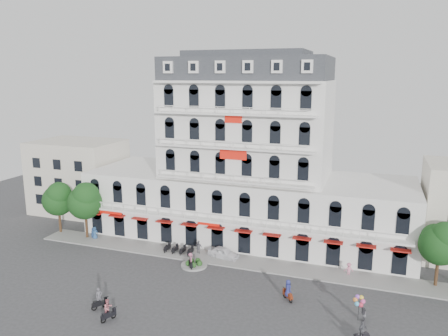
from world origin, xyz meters
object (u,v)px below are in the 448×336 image
rider_northeast (362,333)px  balloon_vendor (361,309)px  rider_west (99,299)px  rider_east (288,290)px  rider_southwest (108,309)px  rider_center (191,261)px  parked_car (224,253)px

rider_northeast → balloon_vendor: bearing=-129.5°
balloon_vendor → rider_west: bearing=-165.8°
rider_east → balloon_vendor: 7.44m
rider_east → rider_southwest: bearing=78.5°
rider_southwest → balloon_vendor: size_ratio=0.91×
rider_center → balloon_vendor: 20.36m
rider_west → balloon_vendor: size_ratio=0.92×
rider_southwest → balloon_vendor: balloon_vendor is taller
rider_southwest → rider_west: bearing=77.2°
parked_car → balloon_vendor: size_ratio=1.67×
rider_west → rider_center: rider_west is taller
rider_east → rider_center: bearing=30.9°
rider_northeast → balloon_vendor: (-0.22, 3.51, 0.25)m
rider_northeast → rider_southwest: bearing=-32.6°
rider_southwest → rider_east: (15.20, 9.37, 0.00)m
rider_northeast → rider_west: bearing=-36.9°
balloon_vendor → rider_center: bearing=165.2°
parked_car → rider_northeast: bearing=-115.6°
rider_east → balloon_vendor: size_ratio=0.93×
rider_west → rider_center: bearing=12.3°
rider_east → rider_northeast: size_ratio=1.08×
rider_southwest → rider_northeast: (22.67, 4.22, -0.13)m
rider_east → rider_center: (-12.44, 3.55, -0.12)m
parked_car → rider_center: rider_center is taller
rider_east → balloon_vendor: bearing=-145.9°
rider_southwest → rider_northeast: bearing=-55.7°
rider_west → rider_northeast: size_ratio=1.07×
rider_center → rider_west: bearing=-54.7°
rider_southwest → rider_center: rider_southwest is taller
rider_west → rider_east: 18.95m
rider_northeast → rider_center: rider_northeast is taller
parked_car → rider_west: (-7.48, -15.69, 0.33)m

